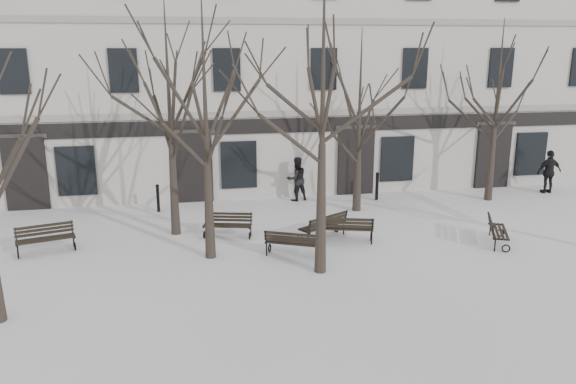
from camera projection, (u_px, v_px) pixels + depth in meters
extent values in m
plane|color=white|center=(320.00, 267.00, 16.62)|extent=(100.00, 100.00, 0.00)
cube|color=#B4AFA7|center=(259.00, 63.00, 27.59)|extent=(40.00, 10.00, 11.00)
cube|color=gray|center=(276.00, 114.00, 23.29)|extent=(40.00, 0.12, 0.25)
cube|color=gray|center=(276.00, 21.00, 22.35)|extent=(40.00, 0.12, 0.25)
cube|color=black|center=(276.00, 126.00, 23.41)|extent=(40.00, 0.10, 0.60)
cube|color=black|center=(26.00, 174.00, 22.05)|extent=(1.60, 0.22, 2.90)
cube|color=#2D2B28|center=(21.00, 136.00, 21.63)|extent=(1.90, 0.08, 0.18)
cube|color=black|center=(76.00, 171.00, 22.38)|extent=(1.50, 0.14, 2.00)
cube|color=black|center=(193.00, 168.00, 23.19)|extent=(1.60, 0.22, 2.90)
cube|color=#2D2B28|center=(191.00, 132.00, 22.77)|extent=(1.90, 0.08, 0.18)
cube|color=black|center=(239.00, 165.00, 23.52)|extent=(1.50, 0.14, 2.00)
cube|color=black|center=(356.00, 161.00, 24.42)|extent=(1.60, 0.22, 2.90)
cube|color=#2D2B28|center=(357.00, 127.00, 24.00)|extent=(1.90, 0.08, 0.18)
cube|color=black|center=(397.00, 159.00, 24.75)|extent=(1.50, 0.14, 2.00)
cube|color=black|center=(493.00, 156.00, 25.56)|extent=(1.60, 0.22, 2.90)
cube|color=#2D2B28|center=(496.00, 124.00, 25.15)|extent=(1.90, 0.08, 0.18)
cube|color=black|center=(530.00, 154.00, 25.89)|extent=(1.50, 0.14, 2.00)
cube|color=black|center=(13.00, 71.00, 21.06)|extent=(1.10, 0.14, 1.70)
cube|color=black|center=(123.00, 71.00, 21.76)|extent=(1.10, 0.14, 1.70)
cube|color=black|center=(227.00, 70.00, 22.46)|extent=(1.10, 0.14, 1.70)
cube|color=black|center=(324.00, 69.00, 23.17)|extent=(1.10, 0.14, 1.70)
cube|color=black|center=(415.00, 68.00, 23.87)|extent=(1.10, 0.14, 1.70)
cube|color=black|center=(501.00, 68.00, 24.57)|extent=(1.10, 0.14, 1.70)
cone|color=black|center=(209.00, 206.00, 16.96)|extent=(0.34, 0.34, 3.28)
cone|color=black|center=(321.00, 210.00, 15.78)|extent=(0.34, 0.34, 3.74)
cone|color=black|center=(174.00, 188.00, 19.12)|extent=(0.34, 0.34, 3.29)
cone|color=black|center=(357.00, 174.00, 21.92)|extent=(0.34, 0.34, 2.93)
cone|color=black|center=(491.00, 164.00, 23.45)|extent=(0.34, 0.34, 3.11)
torus|color=black|center=(18.00, 255.00, 17.20)|extent=(0.12, 0.28, 0.28)
cylinder|color=black|center=(18.00, 248.00, 17.48)|extent=(0.05, 0.05, 0.44)
cube|color=black|center=(17.00, 244.00, 17.28)|extent=(0.19, 0.53, 0.05)
torus|color=black|center=(75.00, 246.00, 17.91)|extent=(0.12, 0.28, 0.28)
cylinder|color=black|center=(74.00, 240.00, 18.19)|extent=(0.05, 0.05, 0.44)
cube|color=black|center=(74.00, 236.00, 17.99)|extent=(0.19, 0.53, 0.05)
cube|color=black|center=(46.00, 241.00, 17.44)|extent=(1.70, 0.56, 0.03)
cube|color=black|center=(46.00, 240.00, 17.56)|extent=(1.70, 0.56, 0.03)
cube|color=black|center=(46.00, 238.00, 17.68)|extent=(1.70, 0.56, 0.03)
cube|color=black|center=(45.00, 237.00, 17.80)|extent=(1.70, 0.56, 0.03)
cube|color=black|center=(45.00, 233.00, 17.80)|extent=(1.69, 0.51, 0.09)
cube|color=black|center=(44.00, 229.00, 17.79)|extent=(1.69, 0.51, 0.09)
cube|color=black|center=(44.00, 226.00, 17.77)|extent=(1.69, 0.51, 0.09)
cylinder|color=black|center=(16.00, 235.00, 17.45)|extent=(0.08, 0.14, 0.48)
cylinder|color=black|center=(72.00, 228.00, 18.16)|extent=(0.08, 0.14, 0.48)
torus|color=black|center=(321.00, 252.00, 17.37)|extent=(0.16, 0.28, 0.28)
cylinder|color=black|center=(319.00, 254.00, 17.02)|extent=(0.05, 0.05, 0.44)
cube|color=black|center=(320.00, 245.00, 17.13)|extent=(0.26, 0.51, 0.05)
torus|color=black|center=(270.00, 248.00, 17.76)|extent=(0.16, 0.28, 0.28)
cylinder|color=black|center=(267.00, 249.00, 17.41)|extent=(0.05, 0.05, 0.44)
cube|color=black|center=(268.00, 241.00, 17.52)|extent=(0.26, 0.51, 0.05)
cube|color=black|center=(295.00, 240.00, 17.52)|extent=(1.62, 0.80, 0.03)
cube|color=black|center=(294.00, 242.00, 17.39)|extent=(1.62, 0.80, 0.03)
cube|color=black|center=(293.00, 243.00, 17.27)|extent=(1.62, 0.80, 0.03)
cube|color=black|center=(292.00, 244.00, 17.14)|extent=(1.62, 0.80, 0.03)
cube|color=black|center=(292.00, 241.00, 17.07)|extent=(1.60, 0.75, 0.09)
cube|color=black|center=(292.00, 238.00, 17.02)|extent=(1.60, 0.75, 0.09)
cube|color=black|center=(292.00, 234.00, 16.97)|extent=(1.60, 0.75, 0.09)
cylinder|color=black|center=(318.00, 242.00, 16.85)|extent=(0.09, 0.14, 0.48)
cylinder|color=black|center=(266.00, 238.00, 17.23)|extent=(0.09, 0.14, 0.48)
torus|color=black|center=(371.00, 237.00, 18.78)|extent=(0.13, 0.30, 0.30)
cylinder|color=black|center=(372.00, 238.00, 18.40)|extent=(0.05, 0.05, 0.47)
cube|color=black|center=(372.00, 229.00, 18.52)|extent=(0.21, 0.56, 0.05)
torus|color=black|center=(318.00, 235.00, 18.95)|extent=(0.13, 0.30, 0.30)
cylinder|color=black|center=(318.00, 236.00, 18.57)|extent=(0.05, 0.05, 0.47)
cube|color=black|center=(318.00, 228.00, 18.69)|extent=(0.21, 0.56, 0.05)
cube|color=black|center=(345.00, 226.00, 18.82)|extent=(1.83, 0.61, 0.04)
cube|color=black|center=(345.00, 227.00, 18.68)|extent=(1.83, 0.61, 0.04)
cube|color=black|center=(345.00, 228.00, 18.54)|extent=(1.83, 0.61, 0.04)
cube|color=black|center=(345.00, 230.00, 18.40)|extent=(1.83, 0.61, 0.04)
cube|color=black|center=(345.00, 226.00, 18.32)|extent=(1.81, 0.56, 0.09)
cube|color=black|center=(345.00, 223.00, 18.27)|extent=(1.81, 0.56, 0.09)
cube|color=black|center=(345.00, 219.00, 18.22)|extent=(1.81, 0.56, 0.09)
cylinder|color=black|center=(372.00, 226.00, 18.21)|extent=(0.08, 0.15, 0.52)
cylinder|color=black|center=(318.00, 224.00, 18.37)|extent=(0.08, 0.15, 0.52)
torus|color=black|center=(204.00, 235.00, 19.01)|extent=(0.11, 0.27, 0.26)
cylinder|color=black|center=(206.00, 230.00, 19.31)|extent=(0.05, 0.05, 0.41)
cube|color=black|center=(205.00, 225.00, 19.10)|extent=(0.17, 0.50, 0.05)
torus|color=black|center=(250.00, 236.00, 18.92)|extent=(0.11, 0.27, 0.26)
cylinder|color=black|center=(251.00, 230.00, 19.22)|extent=(0.05, 0.05, 0.41)
cube|color=black|center=(250.00, 226.00, 19.01)|extent=(0.17, 0.50, 0.05)
cube|color=black|center=(226.00, 227.00, 18.86)|extent=(1.61, 0.48, 0.03)
cube|color=black|center=(227.00, 226.00, 18.98)|extent=(1.61, 0.48, 0.03)
cube|color=black|center=(228.00, 225.00, 19.10)|extent=(1.61, 0.48, 0.03)
cube|color=black|center=(228.00, 224.00, 19.23)|extent=(1.61, 0.48, 0.03)
cube|color=black|center=(228.00, 220.00, 19.23)|extent=(1.60, 0.43, 0.08)
cube|color=black|center=(228.00, 217.00, 19.22)|extent=(1.60, 0.43, 0.08)
cube|color=black|center=(228.00, 214.00, 19.21)|extent=(1.60, 0.43, 0.08)
cylinder|color=black|center=(206.00, 218.00, 19.28)|extent=(0.07, 0.14, 0.45)
cylinder|color=black|center=(251.00, 219.00, 19.19)|extent=(0.07, 0.14, 0.45)
torus|color=black|center=(336.00, 228.00, 19.67)|extent=(0.19, 0.27, 0.29)
cylinder|color=black|center=(344.00, 228.00, 19.39)|extent=(0.05, 0.05, 0.45)
cube|color=black|center=(340.00, 221.00, 19.47)|extent=(0.33, 0.50, 0.05)
torus|color=black|center=(300.00, 239.00, 18.58)|extent=(0.19, 0.27, 0.29)
cylinder|color=black|center=(308.00, 239.00, 18.30)|extent=(0.05, 0.05, 0.45)
cube|color=black|center=(304.00, 231.00, 18.37)|extent=(0.33, 0.50, 0.05)
cube|color=black|center=(318.00, 224.00, 19.07)|extent=(1.59, 1.01, 0.04)
cube|color=black|center=(321.00, 225.00, 18.97)|extent=(1.59, 1.01, 0.04)
cube|color=black|center=(324.00, 226.00, 18.87)|extent=(1.59, 1.01, 0.04)
cube|color=black|center=(327.00, 227.00, 18.77)|extent=(1.59, 1.01, 0.04)
cube|color=black|center=(328.00, 223.00, 18.71)|extent=(1.56, 0.96, 0.09)
cube|color=black|center=(328.00, 220.00, 18.66)|extent=(1.56, 0.96, 0.09)
cube|color=black|center=(329.00, 217.00, 18.61)|extent=(1.56, 0.96, 0.09)
cylinder|color=black|center=(346.00, 217.00, 19.23)|extent=(0.11, 0.14, 0.50)
cylinder|color=black|center=(310.00, 227.00, 18.13)|extent=(0.11, 0.14, 0.50)
torus|color=black|center=(506.00, 248.00, 17.72)|extent=(0.27, 0.16, 0.27)
cylinder|color=black|center=(495.00, 245.00, 17.78)|extent=(0.05, 0.05, 0.42)
cube|color=black|center=(501.00, 239.00, 17.69)|extent=(0.49, 0.26, 0.05)
torus|color=black|center=(500.00, 233.00, 19.22)|extent=(0.27, 0.16, 0.27)
cylinder|color=black|center=(490.00, 230.00, 19.28)|extent=(0.05, 0.05, 0.42)
cube|color=black|center=(496.00, 224.00, 19.19)|extent=(0.49, 0.26, 0.05)
cube|color=black|center=(505.00, 231.00, 18.39)|extent=(0.78, 1.57, 0.03)
cube|color=black|center=(501.00, 231.00, 18.42)|extent=(0.78, 1.57, 0.03)
cube|color=black|center=(497.00, 231.00, 18.45)|extent=(0.78, 1.57, 0.03)
cube|color=black|center=(492.00, 230.00, 18.48)|extent=(0.78, 1.57, 0.03)
cube|color=black|center=(492.00, 227.00, 18.46)|extent=(0.73, 1.55, 0.08)
cube|color=black|center=(491.00, 224.00, 18.43)|extent=(0.73, 1.55, 0.08)
cube|color=black|center=(491.00, 220.00, 18.41)|extent=(0.73, 1.55, 0.08)
cylinder|color=black|center=(494.00, 233.00, 17.70)|extent=(0.14, 0.09, 0.47)
cylinder|color=black|center=(489.00, 218.00, 19.20)|extent=(0.14, 0.09, 0.47)
cylinder|color=black|center=(158.00, 199.00, 21.98)|extent=(0.12, 0.12, 1.02)
sphere|color=black|center=(157.00, 186.00, 21.84)|extent=(0.14, 0.14, 0.14)
cylinder|color=black|center=(377.00, 187.00, 23.67)|extent=(0.13, 0.13, 1.10)
sphere|color=black|center=(377.00, 174.00, 23.53)|extent=(0.15, 0.15, 0.15)
imported|color=black|center=(297.00, 200.00, 23.73)|extent=(1.05, 0.91, 1.86)
imported|color=black|center=(547.00, 193.00, 24.93)|extent=(1.13, 0.47, 1.92)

